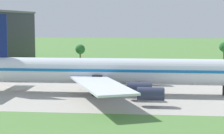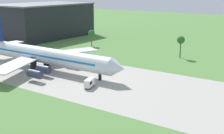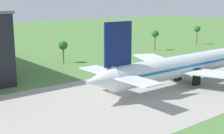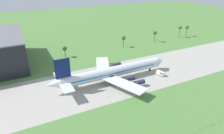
% 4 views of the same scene
% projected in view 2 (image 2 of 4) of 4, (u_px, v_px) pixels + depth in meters
% --- Properties ---
extents(ground_plane, '(600.00, 600.00, 0.00)m').
position_uv_depth(ground_plane, '(110.00, 82.00, 107.14)').
color(ground_plane, '#517F3D').
extents(taxiway_strip, '(320.00, 44.00, 0.02)m').
position_uv_depth(taxiway_strip, '(110.00, 82.00, 107.14)').
color(taxiway_strip, '#A8A399').
rests_on(taxiway_strip, ground_plane).
extents(jet_airliner, '(77.27, 55.25, 19.44)m').
position_uv_depth(jet_airliner, '(43.00, 55.00, 123.47)').
color(jet_airliner, silver).
rests_on(jet_airliner, ground_plane).
extents(baggage_tug, '(3.50, 5.63, 2.85)m').
position_uv_depth(baggage_tug, '(89.00, 83.00, 100.90)').
color(baggage_tug, black).
rests_on(baggage_tug, ground_plane).
extents(terminal_building, '(36.72, 61.20, 21.57)m').
position_uv_depth(terminal_building, '(44.00, 20.00, 202.32)').
color(terminal_building, black).
rests_on(terminal_building, ground_plane).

